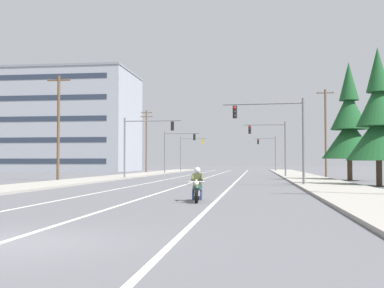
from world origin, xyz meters
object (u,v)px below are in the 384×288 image
(motorcycle_with_rider, at_px, (197,188))
(traffic_signal_mid_right, at_px, (273,140))
(utility_pole_left_near, at_px, (58,126))
(traffic_signal_near_right, at_px, (279,127))
(utility_pole_left_far, at_px, (146,139))
(traffic_signal_near_left, at_px, (141,138))
(utility_pole_right_far, at_px, (326,131))
(conifer_tree_right_verge_near, at_px, (378,122))
(traffic_signal_far_right, at_px, (270,149))
(traffic_signal_mid_left, at_px, (175,145))
(traffic_signal_far_left, at_px, (188,149))
(conifer_tree_right_verge_far, at_px, (349,126))
(apartment_building_far_left_block, at_px, (66,122))

(motorcycle_with_rider, height_order, traffic_signal_mid_right, traffic_signal_mid_right)
(motorcycle_with_rider, xyz_separation_m, utility_pole_left_near, (-15.45, 21.93, 4.43))
(traffic_signal_near_right, relative_size, traffic_signal_mid_right, 1.00)
(utility_pole_left_far, bearing_deg, utility_pole_left_near, -90.84)
(motorcycle_with_rider, distance_m, traffic_signal_near_left, 29.21)
(utility_pole_right_far, bearing_deg, conifer_tree_right_verge_near, -88.87)
(traffic_signal_far_right, bearing_deg, traffic_signal_mid_left, -130.43)
(motorcycle_with_rider, distance_m, traffic_signal_far_left, 65.52)
(traffic_signal_mid_right, relative_size, utility_pole_left_far, 0.62)
(traffic_signal_near_right, relative_size, conifer_tree_right_verge_far, 0.57)
(motorcycle_with_rider, xyz_separation_m, utility_pole_right_far, (10.45, 36.90, 4.65))
(utility_pole_left_far, distance_m, conifer_tree_right_verge_far, 40.15)
(utility_pole_right_far, bearing_deg, apartment_building_far_left_block, 143.37)
(motorcycle_with_rider, distance_m, traffic_signal_far_right, 66.23)
(motorcycle_with_rider, bearing_deg, traffic_signal_mid_right, 82.69)
(traffic_signal_near_left, xyz_separation_m, conifer_tree_right_verge_far, (19.96, -2.35, 0.81))
(utility_pole_right_far, xyz_separation_m, conifer_tree_right_verge_far, (0.49, -11.70, -0.26))
(traffic_signal_far_right, bearing_deg, motorcycle_with_rider, -94.22)
(traffic_signal_near_right, relative_size, conifer_tree_right_verge_near, 0.64)
(traffic_signal_far_left, relative_size, conifer_tree_right_verge_near, 0.64)
(utility_pole_right_far, relative_size, conifer_tree_right_verge_near, 1.04)
(traffic_signal_far_left, xyz_separation_m, utility_pole_right_far, (19.87, -27.84, 1.14))
(traffic_signal_near_right, distance_m, utility_pole_right_far, 23.41)
(traffic_signal_near_left, xyz_separation_m, conifer_tree_right_verge_near, (19.92, -13.19, 0.28))
(motorcycle_with_rider, xyz_separation_m, traffic_signal_far_left, (-9.42, 64.74, 3.50))
(traffic_signal_near_right, height_order, apartment_building_far_left_block, apartment_building_far_left_block)
(motorcycle_with_rider, height_order, apartment_building_far_left_block, apartment_building_far_left_block)
(utility_pole_left_near, relative_size, apartment_building_far_left_block, 0.36)
(motorcycle_with_rider, xyz_separation_m, traffic_signal_mid_left, (-9.23, 49.41, 3.54))
(utility_pole_right_far, height_order, apartment_building_far_left_block, apartment_building_far_left_block)
(utility_pole_right_far, xyz_separation_m, utility_pole_left_far, (-25.40, 18.99, 0.12))
(traffic_signal_mid_left, bearing_deg, traffic_signal_mid_right, -48.19)
(traffic_signal_mid_right, xyz_separation_m, utility_pole_left_near, (-19.83, -12.26, 0.93))
(traffic_signal_mid_right, distance_m, apartment_building_far_left_block, 53.16)
(traffic_signal_mid_left, bearing_deg, utility_pole_left_far, 131.42)
(utility_pole_left_far, relative_size, conifer_tree_right_verge_near, 1.04)
(utility_pole_left_far, height_order, apartment_building_far_left_block, apartment_building_far_left_block)
(traffic_signal_near_left, distance_m, conifer_tree_right_verge_far, 20.12)
(traffic_signal_mid_left, bearing_deg, motorcycle_with_rider, -79.42)
(utility_pole_right_far, distance_m, conifer_tree_right_verge_near, 22.56)
(utility_pole_left_near, bearing_deg, utility_pole_left_far, 89.16)
(traffic_signal_far_left, bearing_deg, apartment_building_far_left_block, 167.66)
(traffic_signal_mid_right, distance_m, utility_pole_right_far, 6.74)
(utility_pole_right_far, bearing_deg, traffic_signal_near_left, -154.35)
(traffic_signal_mid_right, bearing_deg, utility_pole_left_near, -148.29)
(apartment_building_far_left_block, bearing_deg, utility_pole_right_far, -36.63)
(traffic_signal_far_right, xyz_separation_m, conifer_tree_right_verge_far, (6.06, -40.76, 0.96))
(utility_pole_left_far, relative_size, conifer_tree_right_verge_far, 0.92)
(traffic_signal_far_right, relative_size, conifer_tree_right_verge_near, 0.64)
(traffic_signal_far_right, xyz_separation_m, conifer_tree_right_verge_near, (6.02, -51.60, 0.42))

